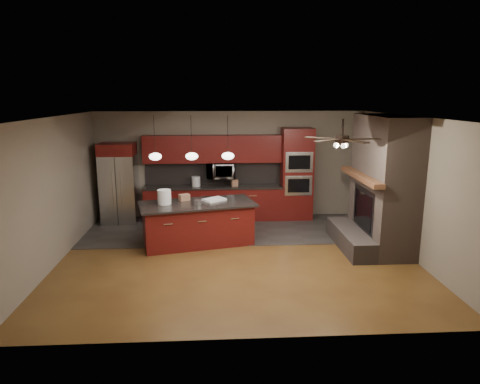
{
  "coord_description": "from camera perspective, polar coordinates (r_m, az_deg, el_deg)",
  "views": [
    {
      "loc": [
        -0.42,
        -8.15,
        3.2
      ],
      "look_at": [
        0.1,
        0.6,
        1.21
      ],
      "focal_mm": 32.0,
      "sensor_mm": 36.0,
      "label": 1
    }
  ],
  "objects": [
    {
      "name": "counter_box",
      "position": [
        11.04,
        -0.73,
        1.23
      ],
      "size": [
        0.19,
        0.16,
        0.18
      ],
      "primitive_type": "cube",
      "rotation": [
        0.0,
        0.0,
        0.28
      ],
      "color": "#9C6D50",
      "rests_on": "back_cabinetry"
    },
    {
      "name": "back_cabinetry",
      "position": [
        11.14,
        -3.6,
        0.82
      ],
      "size": [
        3.59,
        0.64,
        2.2
      ],
      "color": "#5D1111",
      "rests_on": "ground"
    },
    {
      "name": "ceiling_fan",
      "position": [
        7.72,
        13.45,
        6.93
      ],
      "size": [
        1.27,
        1.33,
        0.41
      ],
      "color": "black",
      "rests_on": "ceiling"
    },
    {
      "name": "paint_can",
      "position": [
        9.12,
        -5.63,
        -1.38
      ],
      "size": [
        0.23,
        0.23,
        0.11
      ],
      "primitive_type": "cylinder",
      "rotation": [
        0.0,
        0.0,
        0.56
      ],
      "color": "#B1B1B6",
      "rests_on": "kitchen_island"
    },
    {
      "name": "microwave",
      "position": [
        11.07,
        -2.59,
        2.9
      ],
      "size": [
        0.73,
        0.41,
        0.5
      ],
      "primitive_type": "imported",
      "color": "silver",
      "rests_on": "back_cabinetry"
    },
    {
      "name": "fireplace_column",
      "position": [
        9.42,
        18.23,
        0.49
      ],
      "size": [
        1.3,
        2.1,
        2.8
      ],
      "color": "brown",
      "rests_on": "ground"
    },
    {
      "name": "white_bucket",
      "position": [
        9.26,
        -10.06,
        -0.66
      ],
      "size": [
        0.37,
        0.37,
        0.31
      ],
      "primitive_type": "cylinder",
      "rotation": [
        0.0,
        0.0,
        0.32
      ],
      "color": "white",
      "rests_on": "kitchen_island"
    },
    {
      "name": "kitchen_island",
      "position": [
        9.41,
        -5.65,
        -4.16
      ],
      "size": [
        2.64,
        1.64,
        0.92
      ],
      "rotation": [
        0.0,
        0.0,
        0.23
      ],
      "color": "#5D1111",
      "rests_on": "ground"
    },
    {
      "name": "back_wall",
      "position": [
        11.31,
        -1.22,
        3.63
      ],
      "size": [
        7.0,
        0.02,
        2.8
      ],
      "primitive_type": "cube",
      "color": "gray",
      "rests_on": "ground"
    },
    {
      "name": "left_wall",
      "position": [
        8.9,
        -23.55,
        0.05
      ],
      "size": [
        0.02,
        6.0,
        2.8
      ],
      "primitive_type": "cube",
      "color": "gray",
      "rests_on": "ground"
    },
    {
      "name": "cardboard_box",
      "position": [
        9.54,
        -7.43,
        -0.71
      ],
      "size": [
        0.27,
        0.24,
        0.14
      ],
      "primitive_type": "cube",
      "rotation": [
        0.0,
        0.0,
        0.47
      ],
      "color": "#9B6B50",
      "rests_on": "kitchen_island"
    },
    {
      "name": "pendant_center",
      "position": [
        8.95,
        -6.45,
        4.79
      ],
      "size": [
        0.26,
        0.26,
        0.92
      ],
      "color": "black",
      "rests_on": "ceiling"
    },
    {
      "name": "pendant_right",
      "position": [
        8.94,
        -1.63,
        4.85
      ],
      "size": [
        0.26,
        0.26,
        0.92
      ],
      "color": "black",
      "rests_on": "ceiling"
    },
    {
      "name": "ceiling",
      "position": [
        8.17,
        -0.44,
        9.99
      ],
      "size": [
        7.0,
        6.0,
        0.02
      ],
      "primitive_type": "cube",
      "color": "white",
      "rests_on": "back_wall"
    },
    {
      "name": "refrigerator",
      "position": [
        11.26,
        -15.82,
        1.13
      ],
      "size": [
        0.87,
        0.75,
        2.04
      ],
      "color": "silver",
      "rests_on": "ground"
    },
    {
      "name": "ground",
      "position": [
        8.77,
        -0.41,
        -8.61
      ],
      "size": [
        7.0,
        7.0,
        0.0
      ],
      "primitive_type": "plane",
      "color": "brown",
      "rests_on": "ground"
    },
    {
      "name": "pendant_left",
      "position": [
        9.02,
        -11.22,
        4.68
      ],
      "size": [
        0.26,
        0.26,
        0.92
      ],
      "color": "black",
      "rests_on": "ceiling"
    },
    {
      "name": "slate_tile_patch",
      "position": [
        10.46,
        -0.93,
        -4.99
      ],
      "size": [
        7.0,
        2.4,
        0.01
      ],
      "primitive_type": "cube",
      "color": "#32302D",
      "rests_on": "ground"
    },
    {
      "name": "counter_bucket",
      "position": [
        11.08,
        -5.89,
        1.41
      ],
      "size": [
        0.24,
        0.24,
        0.25
      ],
      "primitive_type": "cylinder",
      "rotation": [
        0.0,
        0.0,
        0.08
      ],
      "color": "silver",
      "rests_on": "back_cabinetry"
    },
    {
      "name": "paint_tray",
      "position": [
        9.47,
        -3.44,
        -1.01
      ],
      "size": [
        0.56,
        0.53,
        0.05
      ],
      "primitive_type": "cube",
      "rotation": [
        0.0,
        0.0,
        0.64
      ],
      "color": "white",
      "rests_on": "kitchen_island"
    },
    {
      "name": "right_wall",
      "position": [
        9.22,
        21.84,
        0.62
      ],
      "size": [
        0.02,
        6.0,
        2.8
      ],
      "primitive_type": "cube",
      "color": "gray",
      "rests_on": "ground"
    },
    {
      "name": "oven_tower",
      "position": [
        11.23,
        7.56,
        2.38
      ],
      "size": [
        0.8,
        0.63,
        2.38
      ],
      "color": "#5D1111",
      "rests_on": "ground"
    }
  ]
}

